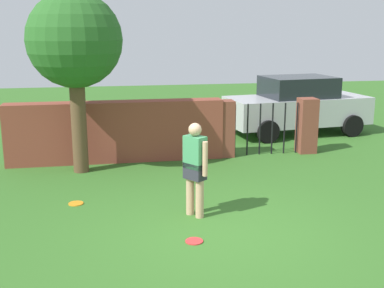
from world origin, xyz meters
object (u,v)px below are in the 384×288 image
Objects in this scene: car at (297,105)px; frisbee_orange at (76,203)px; person at (195,165)px; frisbee_red at (194,241)px; tree at (74,42)px.

car is 8.09m from frisbee_orange.
person is 1.38m from frisbee_red.
frisbee_red is at bearing -65.90° from tree.
tree is 0.89× the size of car.
tree reaches higher than frisbee_orange.
person is at bearing -56.39° from tree.
person is 2.42m from frisbee_orange.
tree is 2.41× the size of person.
frisbee_orange is at bearing -151.57° from person.
person is 6.00× the size of frisbee_red.
car is at bearing 57.86° from frisbee_red.
person reaches higher than frisbee_red.
car is 16.24× the size of frisbee_orange.
tree reaches higher than car.
frisbee_red is (-0.20, -1.03, -0.89)m from person.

